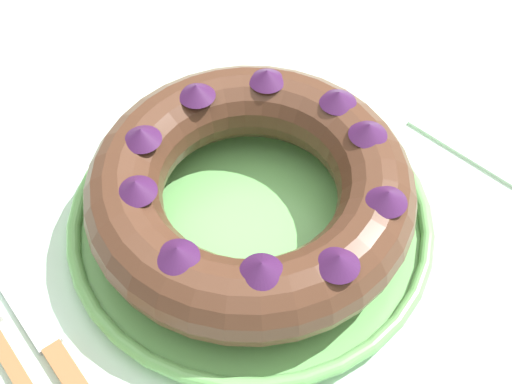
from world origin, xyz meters
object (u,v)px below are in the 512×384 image
serving_dish (256,222)px  fork (5,353)px  cake_knife (53,350)px  napkin (510,107)px  bundt_cake (256,191)px

serving_dish → fork: 0.23m
cake_knife → napkin: 0.50m
bundt_cake → cake_knife: bundt_cake is taller
fork → napkin: (0.52, -0.06, -0.00)m
cake_knife → fork: bearing=141.9°
bundt_cake → serving_dish: bearing=139.7°
serving_dish → napkin: bearing=-7.7°
serving_dish → bundt_cake: 0.04m
cake_knife → serving_dish: bearing=-4.7°
fork → cake_knife: cake_knife is taller
napkin → cake_knife: bearing=175.2°
fork → serving_dish: bearing=-10.8°
bundt_cake → cake_knife: (-0.20, 0.00, -0.05)m
fork → cake_knife: 0.04m
bundt_cake → fork: bundt_cake is taller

